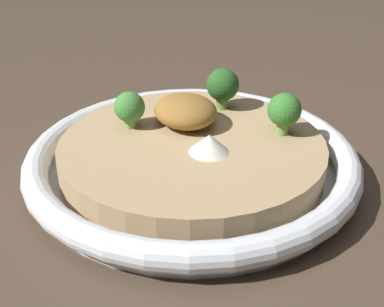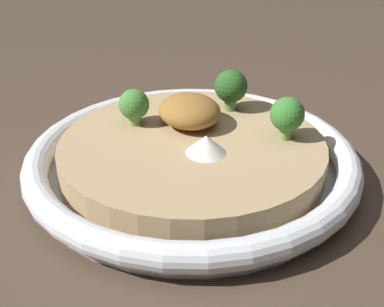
% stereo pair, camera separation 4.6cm
% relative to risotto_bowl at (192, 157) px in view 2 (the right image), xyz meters
% --- Properties ---
extents(ground_plane, '(6.00, 6.00, 0.00)m').
position_rel_risotto_bowl_xyz_m(ground_plane, '(0.00, 0.00, -0.02)').
color(ground_plane, '#47382B').
extents(risotto_bowl, '(0.31, 0.31, 0.04)m').
position_rel_risotto_bowl_xyz_m(risotto_bowl, '(0.00, 0.00, 0.00)').
color(risotto_bowl, silver).
rests_on(risotto_bowl, ground_plane).
extents(cheese_sprinkle, '(0.04, 0.04, 0.02)m').
position_rel_risotto_bowl_xyz_m(cheese_sprinkle, '(-0.03, 0.00, 0.03)').
color(cheese_sprinkle, white).
rests_on(cheese_sprinkle, risotto_bowl).
extents(crispy_onion_garnish, '(0.07, 0.06, 0.03)m').
position_rel_risotto_bowl_xyz_m(crispy_onion_garnish, '(0.03, -0.01, 0.03)').
color(crispy_onion_garnish, olive).
rests_on(crispy_onion_garnish, risotto_bowl).
extents(broccoli_right, '(0.03, 0.03, 0.04)m').
position_rel_risotto_bowl_xyz_m(broccoli_right, '(0.06, 0.04, 0.04)').
color(broccoli_right, '#759E4C').
rests_on(broccoli_right, risotto_bowl).
extents(broccoli_front_left, '(0.03, 0.03, 0.04)m').
position_rel_risotto_bowl_xyz_m(broccoli_front_left, '(-0.04, -0.08, 0.04)').
color(broccoli_front_left, '#759E4C').
rests_on(broccoli_front_left, risotto_bowl).
extents(broccoli_front, '(0.03, 0.03, 0.04)m').
position_rel_risotto_bowl_xyz_m(broccoli_front, '(0.05, -0.07, 0.04)').
color(broccoli_front, '#668E47').
rests_on(broccoli_front, risotto_bowl).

